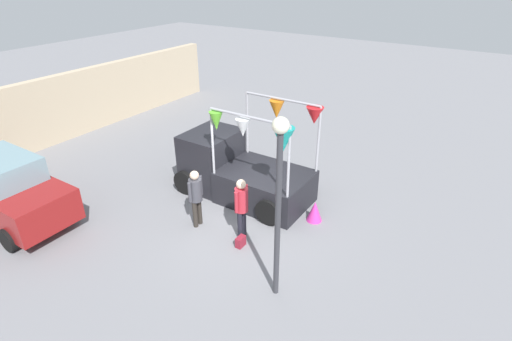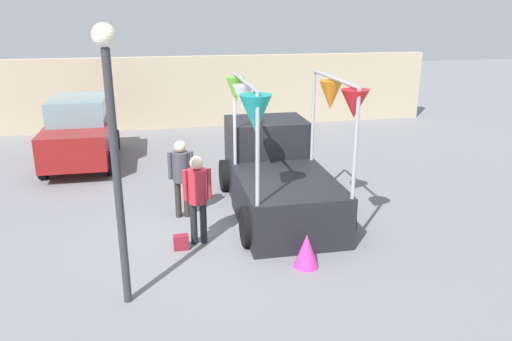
{
  "view_description": "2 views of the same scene",
  "coord_description": "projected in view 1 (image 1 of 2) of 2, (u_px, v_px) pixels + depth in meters",
  "views": [
    {
      "loc": [
        -7.7,
        -5.5,
        6.48
      ],
      "look_at": [
        0.84,
        0.05,
        1.14
      ],
      "focal_mm": 28.0,
      "sensor_mm": 36.0,
      "label": 1
    },
    {
      "loc": [
        -1.34,
        -9.16,
        4.26
      ],
      "look_at": [
        0.55,
        0.28,
        1.12
      ],
      "focal_mm": 35.0,
      "sensor_mm": 36.0,
      "label": 2
    }
  ],
  "objects": [
    {
      "name": "folded_kite_bundle_magenta",
      "position": [
        315.0,
        211.0,
        11.14
      ],
      "size": [
        0.59,
        0.59,
        0.6
      ],
      "primitive_type": "cone",
      "rotation": [
        0.0,
        0.0,
        0.44
      ],
      "color": "#D83399",
      "rests_on": "ground"
    },
    {
      "name": "vendor_truck",
      "position": [
        237.0,
        168.0,
        12.26
      ],
      "size": [
        2.46,
        4.16,
        3.01
      ],
      "color": "black",
      "rests_on": "ground"
    },
    {
      "name": "brick_boundary_wall",
      "position": [
        41.0,
        114.0,
        15.28
      ],
      "size": [
        18.0,
        0.36,
        2.6
      ],
      "primitive_type": "cube",
      "color": "tan",
      "rests_on": "ground"
    },
    {
      "name": "handbag",
      "position": [
        241.0,
        242.0,
        10.18
      ],
      "size": [
        0.28,
        0.16,
        0.28
      ],
      "primitive_type": "cube",
      "color": "maroon",
      "rests_on": "ground"
    },
    {
      "name": "person_vendor",
      "position": [
        196.0,
        193.0,
        10.61
      ],
      "size": [
        0.53,
        0.34,
        1.68
      ],
      "color": "#2D2823",
      "rests_on": "ground"
    },
    {
      "name": "ground_plane",
      "position": [
        241.0,
        218.0,
        11.38
      ],
      "size": [
        60.0,
        60.0,
        0.0
      ],
      "primitive_type": "plane",
      "color": "slate"
    },
    {
      "name": "parked_car",
      "position": [
        8.0,
        190.0,
        10.91
      ],
      "size": [
        1.88,
        4.0,
        1.88
      ],
      "color": "maroon",
      "rests_on": "ground"
    },
    {
      "name": "street_lamp",
      "position": [
        279.0,
        188.0,
        7.59
      ],
      "size": [
        0.32,
        0.32,
        4.09
      ],
      "color": "#333338",
      "rests_on": "ground"
    },
    {
      "name": "person_customer",
      "position": [
        241.0,
        203.0,
        10.12
      ],
      "size": [
        0.53,
        0.34,
        1.72
      ],
      "color": "black",
      "rests_on": "ground"
    }
  ]
}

